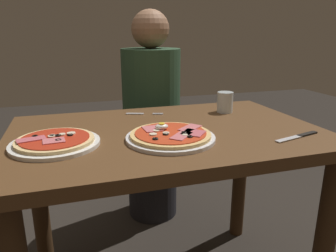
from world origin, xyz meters
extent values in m
cube|color=brown|center=(0.00, 0.00, 0.71)|extent=(1.10, 0.71, 0.04)
cylinder|color=#3C2715|center=(0.49, -0.30, 0.34)|extent=(0.07, 0.07, 0.69)
cylinder|color=#3C2715|center=(-0.49, 0.30, 0.34)|extent=(0.07, 0.07, 0.69)
cylinder|color=#3C2715|center=(0.49, 0.30, 0.34)|extent=(0.07, 0.07, 0.69)
cylinder|color=white|center=(-0.02, -0.11, 0.73)|extent=(0.29, 0.29, 0.01)
cylinder|color=#DBB26B|center=(-0.02, -0.11, 0.75)|extent=(0.26, 0.26, 0.01)
cylinder|color=red|center=(-0.02, -0.11, 0.75)|extent=(0.23, 0.23, 0.00)
torus|color=black|center=(-0.09, -0.16, 0.76)|extent=(0.02, 0.02, 0.00)
torus|color=black|center=(0.02, -0.13, 0.76)|extent=(0.02, 0.02, 0.00)
torus|color=black|center=(-0.04, -0.13, 0.76)|extent=(0.02, 0.02, 0.00)
torus|color=black|center=(0.02, -0.17, 0.76)|extent=(0.02, 0.02, 0.00)
torus|color=black|center=(-0.04, -0.06, 0.76)|extent=(0.02, 0.02, 0.00)
cube|color=#D16B70|center=(0.06, -0.09, 0.75)|extent=(0.10, 0.09, 0.00)
cube|color=#D16B70|center=(-0.07, -0.06, 0.75)|extent=(0.06, 0.07, 0.00)
cube|color=#C65B66|center=(0.05, -0.14, 0.75)|extent=(0.10, 0.10, 0.00)
cube|color=#D16B70|center=(0.00, -0.16, 0.75)|extent=(0.09, 0.09, 0.00)
cylinder|color=beige|center=(0.01, -0.16, 0.76)|extent=(0.02, 0.02, 0.00)
cylinder|color=beige|center=(-0.08, -0.12, 0.76)|extent=(0.02, 0.02, 0.00)
cylinder|color=beige|center=(-0.06, -0.08, 0.76)|extent=(0.02, 0.02, 0.00)
cylinder|color=beige|center=(-0.04, -0.12, 0.76)|extent=(0.02, 0.02, 0.00)
ellipsoid|color=white|center=(-0.04, -0.07, 0.76)|extent=(0.04, 0.03, 0.02)
cylinder|color=yellow|center=(-0.04, -0.07, 0.77)|extent=(0.02, 0.02, 0.00)
cylinder|color=white|center=(-0.38, -0.06, 0.73)|extent=(0.27, 0.27, 0.01)
cylinder|color=#E5C17F|center=(-0.38, -0.06, 0.75)|extent=(0.24, 0.24, 0.01)
cylinder|color=#B72D19|center=(-0.38, -0.06, 0.75)|extent=(0.21, 0.21, 0.00)
torus|color=black|center=(-0.44, -0.03, 0.76)|extent=(0.02, 0.02, 0.00)
torus|color=black|center=(-0.37, -0.09, 0.76)|extent=(0.02, 0.02, 0.00)
torus|color=black|center=(-0.37, -0.04, 0.76)|extent=(0.02, 0.02, 0.00)
torus|color=black|center=(-0.33, -0.05, 0.76)|extent=(0.02, 0.02, 0.00)
cube|color=#C65B66|center=(-0.45, -0.06, 0.75)|extent=(0.09, 0.06, 0.00)
cube|color=#D16B70|center=(-0.38, -0.09, 0.75)|extent=(0.07, 0.06, 0.00)
cylinder|color=beige|center=(-0.33, -0.03, 0.76)|extent=(0.03, 0.03, 0.00)
cylinder|color=beige|center=(-0.36, -0.03, 0.76)|extent=(0.02, 0.02, 0.00)
cylinder|color=beige|center=(-0.39, -0.04, 0.76)|extent=(0.02, 0.02, 0.00)
cylinder|color=beige|center=(-0.39, -0.04, 0.76)|extent=(0.02, 0.02, 0.00)
cylinder|color=silver|center=(0.32, 0.17, 0.77)|extent=(0.07, 0.07, 0.09)
cylinder|color=silver|center=(0.32, 0.17, 0.75)|extent=(0.06, 0.06, 0.05)
cube|color=silver|center=(-0.07, 0.25, 0.73)|extent=(0.08, 0.04, 0.00)
cube|color=silver|center=(0.02, 0.21, 0.73)|extent=(0.04, 0.02, 0.00)
cube|color=silver|center=(0.03, 0.22, 0.73)|extent=(0.04, 0.02, 0.00)
cube|color=silver|center=(0.03, 0.22, 0.73)|extent=(0.04, 0.02, 0.00)
cube|color=silver|center=(0.03, 0.22, 0.73)|extent=(0.04, 0.02, 0.00)
cube|color=silver|center=(0.35, -0.22, 0.73)|extent=(0.11, 0.05, 0.00)
cube|color=black|center=(0.44, -0.20, 0.73)|extent=(0.09, 0.04, 0.01)
cylinder|color=black|center=(0.11, 0.64, 0.23)|extent=(0.29, 0.29, 0.46)
cylinder|color=#2D4C33|center=(0.11, 0.64, 0.72)|extent=(0.32, 0.32, 0.52)
sphere|color=#9E7051|center=(0.11, 0.64, 1.08)|extent=(0.20, 0.20, 0.20)
camera|label=1|loc=(-0.32, -1.04, 1.07)|focal=33.90mm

